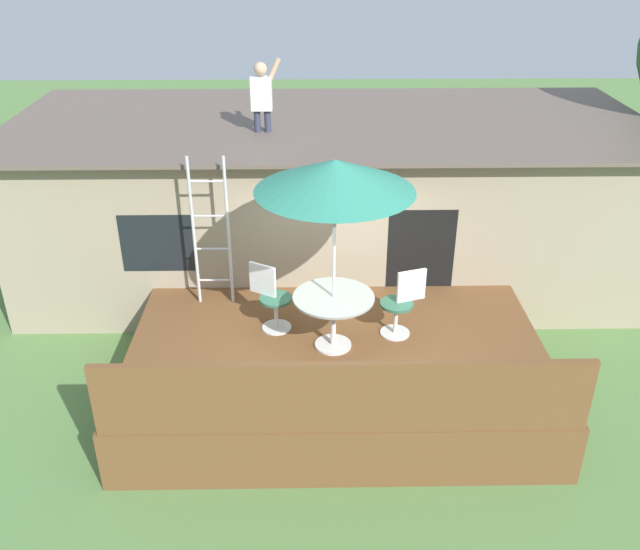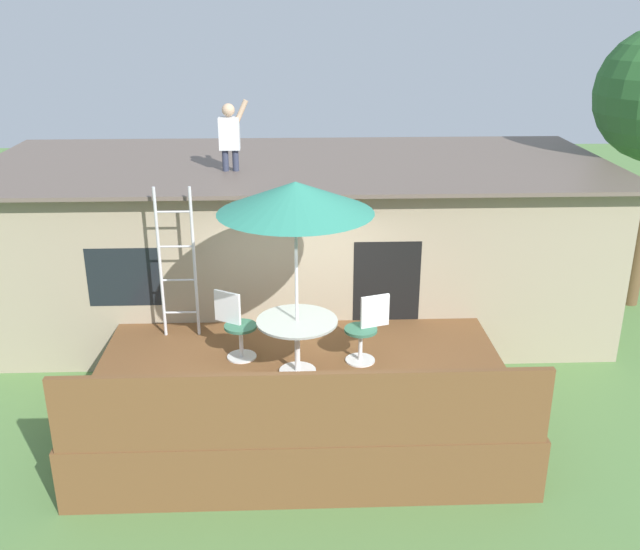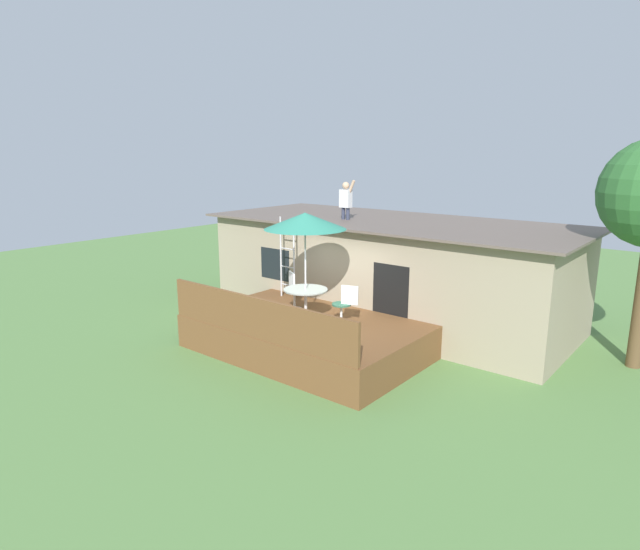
{
  "view_description": "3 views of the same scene",
  "coord_description": "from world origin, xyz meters",
  "px_view_note": "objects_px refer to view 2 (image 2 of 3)",
  "views": [
    {
      "loc": [
        -0.35,
        -7.42,
        5.81
      ],
      "look_at": [
        -0.21,
        0.53,
        1.58
      ],
      "focal_mm": 38.21,
      "sensor_mm": 36.0,
      "label": 1
    },
    {
      "loc": [
        -0.07,
        -8.16,
        5.3
      ],
      "look_at": [
        0.27,
        0.65,
        1.91
      ],
      "focal_mm": 39.7,
      "sensor_mm": 36.0,
      "label": 2
    },
    {
      "loc": [
        7.87,
        -9.18,
        4.68
      ],
      "look_at": [
        -0.02,
        0.52,
        1.8
      ],
      "focal_mm": 29.97,
      "sensor_mm": 36.0,
      "label": 3
    }
  ],
  "objects_px": {
    "patio_chair_left": "(236,326)",
    "patio_chair_right": "(366,329)",
    "step_ladder": "(177,263)",
    "person_figure": "(230,132)",
    "patio_umbrella": "(295,197)",
    "patio_table": "(297,331)"
  },
  "relations": [
    {
      "from": "step_ladder",
      "to": "person_figure",
      "type": "distance_m",
      "value": 2.4
    },
    {
      "from": "patio_table",
      "to": "step_ladder",
      "type": "height_order",
      "value": "step_ladder"
    },
    {
      "from": "patio_umbrella",
      "to": "patio_chair_right",
      "type": "bearing_deg",
      "value": 18.35
    },
    {
      "from": "person_figure",
      "to": "patio_chair_right",
      "type": "bearing_deg",
      "value": -53.84
    },
    {
      "from": "patio_chair_left",
      "to": "person_figure",
      "type": "bearing_deg",
      "value": 124.69
    },
    {
      "from": "step_ladder",
      "to": "patio_chair_left",
      "type": "relative_size",
      "value": 2.39
    },
    {
      "from": "patio_chair_left",
      "to": "patio_umbrella",
      "type": "bearing_deg",
      "value": 0.0
    },
    {
      "from": "step_ladder",
      "to": "patio_chair_left",
      "type": "bearing_deg",
      "value": -39.91
    },
    {
      "from": "person_figure",
      "to": "patio_chair_left",
      "type": "bearing_deg",
      "value": -85.85
    },
    {
      "from": "patio_table",
      "to": "person_figure",
      "type": "height_order",
      "value": "person_figure"
    },
    {
      "from": "step_ladder",
      "to": "person_figure",
      "type": "height_order",
      "value": "person_figure"
    },
    {
      "from": "patio_umbrella",
      "to": "patio_chair_left",
      "type": "distance_m",
      "value": 2.12
    },
    {
      "from": "patio_chair_left",
      "to": "patio_chair_right",
      "type": "distance_m",
      "value": 1.74
    },
    {
      "from": "patio_table",
      "to": "patio_chair_left",
      "type": "relative_size",
      "value": 1.13
    },
    {
      "from": "patio_chair_left",
      "to": "patio_chair_right",
      "type": "xyz_separation_m",
      "value": [
        1.73,
        -0.18,
        0.0
      ]
    },
    {
      "from": "person_figure",
      "to": "patio_chair_right",
      "type": "relative_size",
      "value": 1.21
    },
    {
      "from": "step_ladder",
      "to": "patio_chair_right",
      "type": "height_order",
      "value": "step_ladder"
    },
    {
      "from": "patio_umbrella",
      "to": "person_figure",
      "type": "distance_m",
      "value": 3.09
    },
    {
      "from": "patio_umbrella",
      "to": "patio_table",
      "type": "bearing_deg",
      "value": 0.0
    },
    {
      "from": "patio_umbrella",
      "to": "step_ladder",
      "type": "relative_size",
      "value": 1.15
    },
    {
      "from": "step_ladder",
      "to": "person_figure",
      "type": "xyz_separation_m",
      "value": [
        0.67,
        1.73,
        1.53
      ]
    },
    {
      "from": "patio_umbrella",
      "to": "person_figure",
      "type": "relative_size",
      "value": 2.29
    }
  ]
}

